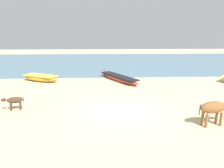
# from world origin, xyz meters

# --- Properties ---
(ground) EXTENTS (80.00, 80.00, 0.00)m
(ground) POSITION_xyz_m (0.00, 0.00, 0.00)
(ground) COLOR beige
(sea_water) EXTENTS (60.00, 20.00, 0.08)m
(sea_water) POSITION_xyz_m (0.00, 17.65, 0.04)
(sea_water) COLOR slate
(sea_water) RESTS_ON ground
(fishing_boat_1) EXTENTS (3.34, 2.32, 0.71)m
(fishing_boat_1) POSITION_xyz_m (-6.01, 6.70, 0.28)
(fishing_boat_1) COLOR gold
(fishing_boat_1) RESTS_ON ground
(fishing_boat_4) EXTENTS (3.25, 4.64, 0.63)m
(fishing_boat_4) POSITION_xyz_m (0.35, 6.57, 0.24)
(fishing_boat_4) COLOR #B74733
(fishing_boat_4) RESTS_ON ground
(cow_adult_brown) EXTENTS (1.63, 0.66, 1.06)m
(cow_adult_brown) POSITION_xyz_m (3.69, -1.66, 0.76)
(cow_adult_brown) COLOR brown
(cow_adult_brown) RESTS_ON ground
(calf_near_dark) EXTENTS (1.04, 0.47, 0.68)m
(calf_near_dark) POSITION_xyz_m (-5.39, 0.46, 0.49)
(calf_near_dark) COLOR #4C3323
(calf_near_dark) RESTS_ON ground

